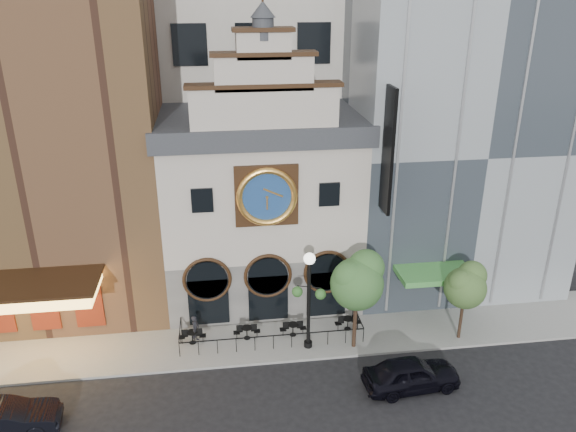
# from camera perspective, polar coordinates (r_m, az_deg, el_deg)

# --- Properties ---
(ground) EXTENTS (120.00, 120.00, 0.00)m
(ground) POSITION_cam_1_polar(r_m,az_deg,el_deg) (32.29, -1.25, -14.79)
(ground) COLOR black
(ground) RESTS_ON ground
(sidewalk) EXTENTS (44.00, 5.00, 0.15)m
(sidewalk) POSITION_cam_1_polar(r_m,az_deg,el_deg) (34.26, -1.74, -12.18)
(sidewalk) COLOR gray
(sidewalk) RESTS_ON ground
(clock_building) EXTENTS (12.60, 8.78, 18.65)m
(clock_building) POSITION_cam_1_polar(r_m,az_deg,el_deg) (35.87, -2.76, 1.44)
(clock_building) COLOR #605E5B
(clock_building) RESTS_ON ground
(theater_building) EXTENTS (14.00, 15.60, 25.00)m
(theater_building) POSITION_cam_1_polar(r_m,az_deg,el_deg) (37.59, -23.73, 9.97)
(theater_building) COLOR brown
(theater_building) RESTS_ON ground
(retail_building) EXTENTS (14.00, 14.40, 20.00)m
(retail_building) POSITION_cam_1_polar(r_m,az_deg,el_deg) (39.99, 15.91, 8.02)
(retail_building) COLOR gray
(retail_building) RESTS_ON ground
(cafe_railing) EXTENTS (10.60, 2.60, 0.90)m
(cafe_railing) POSITION_cam_1_polar(r_m,az_deg,el_deg) (33.96, -1.75, -11.45)
(cafe_railing) COLOR black
(cafe_railing) RESTS_ON sidewalk
(bistro_0) EXTENTS (1.58, 0.68, 0.90)m
(bistro_0) POSITION_cam_1_polar(r_m,az_deg,el_deg) (33.82, -9.71, -11.95)
(bistro_0) COLOR black
(bistro_0) RESTS_ON sidewalk
(bistro_1) EXTENTS (1.58, 0.68, 0.90)m
(bistro_1) POSITION_cam_1_polar(r_m,az_deg,el_deg) (33.83, -4.21, -11.64)
(bistro_1) COLOR black
(bistro_1) RESTS_ON sidewalk
(bistro_2) EXTENTS (1.58, 0.68, 0.90)m
(bistro_2) POSITION_cam_1_polar(r_m,az_deg,el_deg) (34.02, 0.51, -11.35)
(bistro_2) COLOR black
(bistro_2) RESTS_ON sidewalk
(bistro_3) EXTENTS (1.58, 0.68, 0.90)m
(bistro_3) POSITION_cam_1_polar(r_m,az_deg,el_deg) (34.73, 6.10, -10.71)
(bistro_3) COLOR black
(bistro_3) RESTS_ON sidewalk
(car_right) EXTENTS (5.21, 2.44, 1.72)m
(car_right) POSITION_cam_1_polar(r_m,az_deg,el_deg) (30.90, 12.44, -15.38)
(car_right) COLOR black
(car_right) RESTS_ON ground
(car_left) EXTENTS (5.14, 2.28, 1.64)m
(car_left) POSITION_cam_1_polar(r_m,az_deg,el_deg) (30.75, -26.90, -17.97)
(car_left) COLOR black
(car_left) RESTS_ON ground
(pedestrian) EXTENTS (0.62, 0.73, 1.69)m
(pedestrian) POSITION_cam_1_polar(r_m,az_deg,el_deg) (33.73, -9.38, -11.25)
(pedestrian) COLOR black
(pedestrian) RESTS_ON sidewalk
(lamppost) EXTENTS (1.85, 1.04, 6.01)m
(lamppost) POSITION_cam_1_polar(r_m,az_deg,el_deg) (31.35, 2.14, -7.56)
(lamppost) COLOR black
(lamppost) RESTS_ON sidewalk
(tree_left) EXTENTS (3.08, 2.97, 5.93)m
(tree_left) POSITION_cam_1_polar(r_m,az_deg,el_deg) (31.33, 7.11, -6.43)
(tree_left) COLOR #382619
(tree_left) RESTS_ON sidewalk
(tree_right) EXTENTS (2.51, 2.41, 4.83)m
(tree_right) POSITION_cam_1_polar(r_m,az_deg,el_deg) (33.81, 17.63, -6.66)
(tree_right) COLOR #382619
(tree_right) RESTS_ON sidewalk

